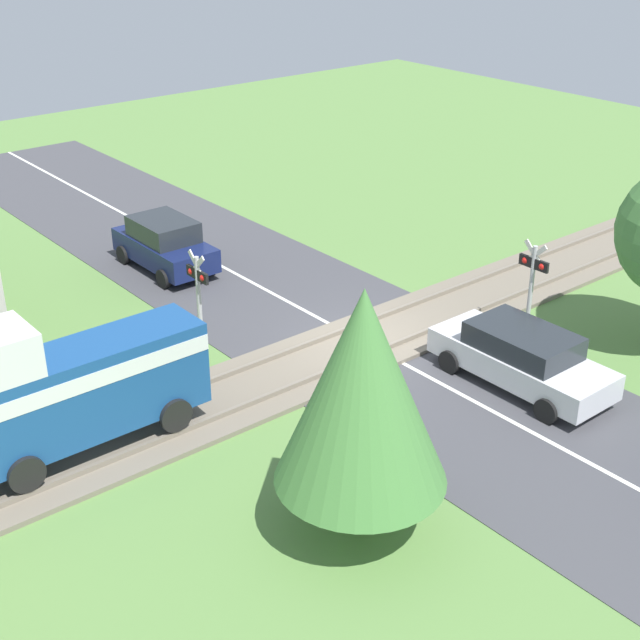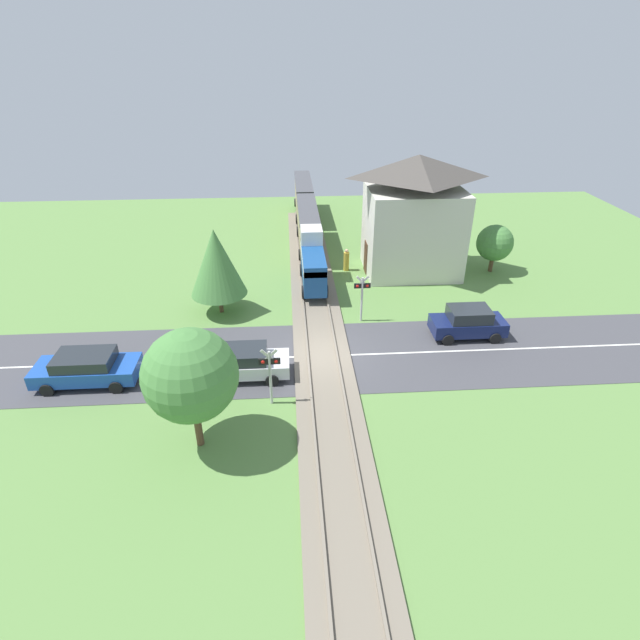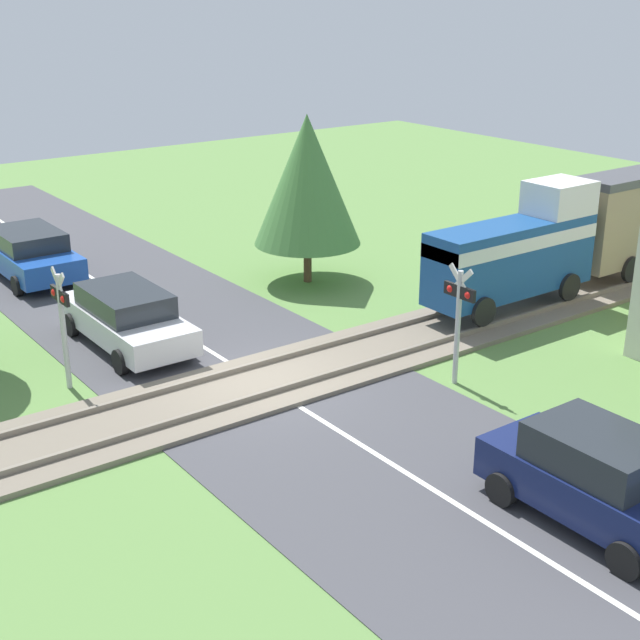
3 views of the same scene
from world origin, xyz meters
name	(u,v)px [view 1 (image 1 of 3)]	position (x,y,z in m)	size (l,w,h in m)	color
ground_plane	(366,344)	(0.00, 0.00, 0.00)	(60.00, 60.00, 0.00)	#5B8442
road_surface	(366,344)	(0.00, 0.00, 0.01)	(48.00, 6.40, 0.02)	#424247
track_bed	(366,342)	(0.00, 0.00, 0.07)	(2.80, 48.00, 0.24)	#756B5B
car_near_crossing	(521,356)	(-3.90, -1.44, 0.78)	(4.53, 1.91, 1.48)	silver
car_far_side	(165,244)	(7.77, 1.44, 0.85)	(3.82, 1.83, 1.65)	#141E4C
crossing_signal_west_approach	(532,277)	(-2.43, -3.53, 1.77)	(0.90, 0.18, 2.74)	#B7B7B7
crossing_signal_east_approach	(198,288)	(2.43, 3.53, 1.77)	(0.90, 0.18, 2.74)	#B7B7B7
tree_roadside_hedge	(362,388)	(-5.48, 5.13, 3.08)	(3.15, 3.15, 4.98)	brown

